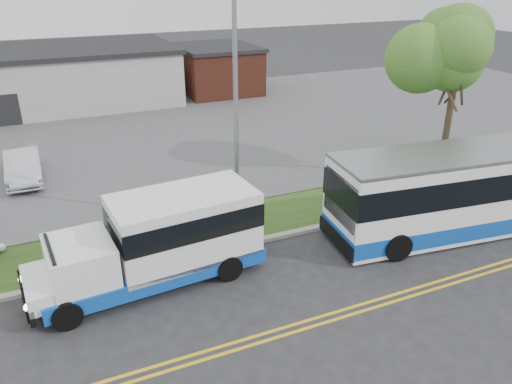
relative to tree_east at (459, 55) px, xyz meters
name	(u,v)px	position (x,y,z in m)	size (l,w,h in m)	color
ground	(189,275)	(-14.00, -3.00, -6.20)	(140.00, 140.00, 0.00)	#28282B
lane_line_north	(228,344)	(-14.00, -6.85, -6.20)	(70.00, 0.12, 0.01)	yellow
lane_line_south	(232,351)	(-14.00, -7.15, -6.20)	(70.00, 0.12, 0.01)	yellow
curb	(180,258)	(-14.00, -1.90, -6.13)	(80.00, 0.30, 0.15)	#9E9B93
verge	(167,237)	(-14.00, -0.10, -6.15)	(80.00, 3.30, 0.10)	#274617
parking_lot	(110,136)	(-14.00, 14.00, -6.15)	(80.00, 25.00, 0.10)	#4C4C4F
commercial_building	(2,81)	(-20.00, 24.00, -4.02)	(25.40, 10.40, 4.35)	#9E9E99
brick_wing	(217,69)	(-3.50, 23.00, -4.24)	(6.30, 7.30, 3.90)	brown
tree_east	(459,55)	(0.00, 0.00, 0.00)	(5.20, 5.20, 8.33)	#35271D
streetlight_near	(236,102)	(-11.00, -0.27, -0.97)	(0.35, 1.53, 9.50)	gray
shuttle_bus	(163,237)	(-14.72, -2.78, -4.61)	(7.99, 3.17, 2.99)	#1049B1
transit_bus	(478,188)	(-2.21, -4.29, -4.46)	(12.66, 4.24, 3.45)	white
parked_car_a	(23,165)	(-19.02, 8.47, -5.34)	(1.61, 4.63, 1.53)	silver
grocery_bag_right	(1,248)	(-19.99, 1.25, -5.94)	(0.32, 0.32, 0.32)	white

